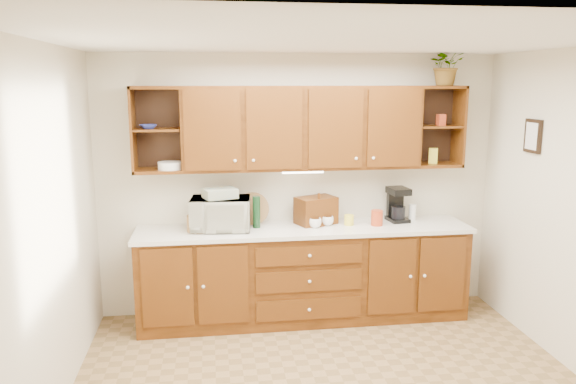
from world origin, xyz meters
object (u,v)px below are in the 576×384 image
object	(u,v)px
microwave	(220,214)
potted_plant	(447,65)
coffee_maker	(397,205)
bread_box	(316,210)

from	to	relation	value
microwave	potted_plant	distance (m)	2.62
microwave	coffee_maker	world-z (taller)	coffee_maker
microwave	potted_plant	world-z (taller)	potted_plant
bread_box	potted_plant	xyz separation A→B (m)	(1.27, -0.02, 1.41)
bread_box	coffee_maker	bearing A→B (deg)	-21.09
bread_box	coffee_maker	world-z (taller)	coffee_maker
coffee_maker	microwave	bearing A→B (deg)	177.25
coffee_maker	potted_plant	size ratio (longest dim) A/B	0.87
coffee_maker	bread_box	bearing A→B (deg)	174.29
microwave	bread_box	world-z (taller)	microwave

